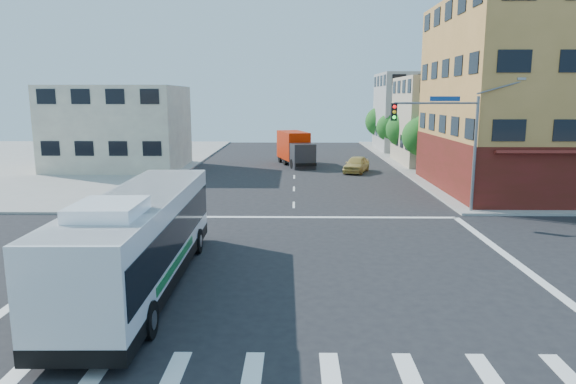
{
  "coord_description": "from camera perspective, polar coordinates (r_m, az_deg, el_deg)",
  "views": [
    {
      "loc": [
        0.08,
        -19.83,
        6.94
      ],
      "look_at": [
        -0.25,
        3.93,
        2.54
      ],
      "focal_mm": 32.0,
      "sensor_mm": 36.0,
      "label": 1
    }
  ],
  "objects": [
    {
      "name": "signal_mast_ne",
      "position": [
        31.81,
        17.35,
        6.49
      ],
      "size": [
        7.91,
        1.13,
        8.07
      ],
      "color": "slate",
      "rests_on": "ground"
    },
    {
      "name": "street_tree_a",
      "position": [
        49.31,
        14.76,
        6.25
      ],
      "size": [
        3.6,
        3.6,
        5.53
      ],
      "color": "#392114",
      "rests_on": "ground"
    },
    {
      "name": "street_tree_b",
      "position": [
        57.08,
        12.85,
        7.03
      ],
      "size": [
        3.8,
        3.8,
        5.79
      ],
      "color": "#392114",
      "rests_on": "ground"
    },
    {
      "name": "corner_building_ne",
      "position": [
        43.18,
        28.54,
        7.84
      ],
      "size": [
        18.1,
        15.44,
        14.0
      ],
      "color": "#C78D47",
      "rests_on": "ground"
    },
    {
      "name": "transit_bus",
      "position": [
        19.55,
        -15.99,
        -4.9
      ],
      "size": [
        3.1,
        13.09,
        3.86
      ],
      "rotation": [
        0.0,
        0.0,
        0.02
      ],
      "color": "black",
      "rests_on": "ground"
    },
    {
      "name": "building_east_far",
      "position": [
        69.91,
        14.95,
        8.55
      ],
      "size": [
        12.06,
        10.06,
        10.0
      ],
      "color": "#A1A19C",
      "rests_on": "ground"
    },
    {
      "name": "parked_car",
      "position": [
        48.45,
        7.61,
        3.07
      ],
      "size": [
        3.21,
        4.82,
        1.53
      ],
      "primitive_type": "imported",
      "rotation": [
        0.0,
        0.0,
        -0.35
      ],
      "color": "tan",
      "rests_on": "ground"
    },
    {
      "name": "box_truck",
      "position": [
        53.09,
        0.83,
        4.77
      ],
      "size": [
        4.09,
        7.89,
        3.41
      ],
      "rotation": [
        0.0,
        0.0,
        0.27
      ],
      "color": "#232327",
      "rests_on": "ground"
    },
    {
      "name": "ground",
      "position": [
        21.0,
        0.55,
        -8.8
      ],
      "size": [
        120.0,
        120.0,
        0.0
      ],
      "primitive_type": "plane",
      "color": "black",
      "rests_on": "ground"
    },
    {
      "name": "street_tree_c",
      "position": [
        64.93,
        11.38,
        7.21
      ],
      "size": [
        3.4,
        3.4,
        5.29
      ],
      "color": "#392114",
      "rests_on": "ground"
    },
    {
      "name": "building_west",
      "position": [
        52.74,
        -18.26,
        6.78
      ],
      "size": [
        12.06,
        10.06,
        8.0
      ],
      "color": "beige",
      "rests_on": "ground"
    },
    {
      "name": "street_tree_d",
      "position": [
        72.78,
        10.24,
        7.91
      ],
      "size": [
        4.0,
        4.0,
        6.03
      ],
      "color": "#392114",
      "rests_on": "ground"
    },
    {
      "name": "building_east_near",
      "position": [
        56.45,
        18.38,
        7.49
      ],
      "size": [
        12.06,
        10.06,
        9.0
      ],
      "color": "tan",
      "rests_on": "ground"
    }
  ]
}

